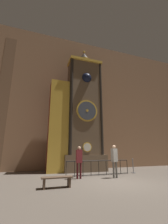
{
  "coord_description": "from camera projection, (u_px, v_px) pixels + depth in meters",
  "views": [
    {
      "loc": [
        -4.11,
        -6.96,
        1.52
      ],
      "look_at": [
        -0.23,
        4.47,
        4.63
      ],
      "focal_mm": 24.0,
      "sensor_mm": 36.0,
      "label": 1
    }
  ],
  "objects": [
    {
      "name": "ground_plane",
      "position": [
        118.0,
        183.0,
        7.28
      ],
      "size": [
        28.0,
        28.0,
        0.0
      ],
      "primitive_type": "plane",
      "color": "brown"
    },
    {
      "name": "cathedral_back_wall",
      "position": [
        80.0,
        100.0,
        14.29
      ],
      "size": [
        24.0,
        0.32,
        12.45
      ],
      "color": "#936B4C",
      "rests_on": "ground_plane"
    },
    {
      "name": "clock_tower",
      "position": [
        78.0,
        114.0,
        12.24
      ],
      "size": [
        4.5,
        1.85,
        10.5
      ],
      "color": "brown",
      "rests_on": "ground_plane"
    },
    {
      "name": "railing_fence",
      "position": [
        99.0,
        167.0,
        9.48
      ],
      "size": [
        4.24,
        0.05,
        0.91
      ],
      "color": "black",
      "rests_on": "ground_plane"
    },
    {
      "name": "visitor_near",
      "position": [
        79.0,
        159.0,
        8.5
      ],
      "size": [
        0.36,
        0.25,
        1.75
      ],
      "rotation": [
        0.0,
        0.0,
        -0.08
      ],
      "color": "#461518",
      "rests_on": "ground_plane"
    },
    {
      "name": "visitor_far",
      "position": [
        114.0,
        158.0,
        8.76
      ],
      "size": [
        0.38,
        0.3,
        1.83
      ],
      "rotation": [
        0.0,
        0.0,
        0.25
      ],
      "color": "#58554F",
      "rests_on": "ground_plane"
    },
    {
      "name": "stanchion_post",
      "position": [
        133.0,
        168.0,
        10.46
      ],
      "size": [
        0.28,
        0.28,
        0.98
      ],
      "color": "gray",
      "rests_on": "ground_plane"
    },
    {
      "name": "visitor_bench",
      "position": [
        57.0,
        180.0,
        6.32
      ],
      "size": [
        1.31,
        0.4,
        0.44
      ],
      "color": "brown",
      "rests_on": "ground_plane"
    }
  ]
}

